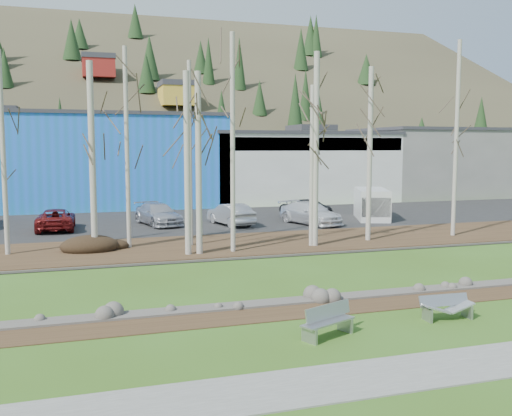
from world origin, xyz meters
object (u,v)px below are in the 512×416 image
object	(u,v)px
bench_intact	(328,321)
car_5	(311,213)
car_1	(56,219)
car_3	(231,214)
bench_damaged	(446,307)
car_4	(304,209)
van_white	(372,204)
car_2	(158,214)

from	to	relation	value
bench_intact	car_5	world-z (taller)	car_5
car_1	car_3	xyz separation A→B (m)	(11.10, -1.09, 0.05)
bench_damaged	car_4	bearing A→B (deg)	81.07
car_5	car_3	bearing A→B (deg)	150.15
car_1	car_5	xyz separation A→B (m)	(16.40, -2.25, 0.07)
bench_damaged	car_1	bearing A→B (deg)	120.84
bench_intact	van_white	bearing A→B (deg)	35.30
bench_intact	car_3	xyz separation A→B (m)	(3.03, 22.24, 0.42)
bench_damaged	car_5	world-z (taller)	car_5
car_2	car_5	world-z (taller)	car_5
bench_damaged	car_5	size ratio (longest dim) A/B	0.33
bench_damaged	car_1	size ratio (longest dim) A/B	0.35
car_1	car_2	world-z (taller)	car_2
bench_intact	car_5	distance (m)	22.67
bench_damaged	car_2	bearing A→B (deg)	106.59
bench_intact	van_white	size ratio (longest dim) A/B	0.34
car_3	car_5	world-z (taller)	car_5
car_2	car_3	world-z (taller)	car_3
bench_intact	car_5	xyz separation A→B (m)	(8.34, 21.08, 0.43)
car_2	car_4	xyz separation A→B (m)	(10.65, 0.21, -0.00)
bench_damaged	car_3	world-z (taller)	car_3
car_4	bench_intact	bearing A→B (deg)	66.65
car_4	van_white	xyz separation A→B (m)	(4.54, -1.82, 0.37)
car_2	car_4	distance (m)	10.65
bench_intact	car_1	bearing A→B (deg)	85.87
bench_damaged	car_4	xyz separation A→B (m)	(4.82, 23.62, 0.48)
car_5	van_white	distance (m)	5.40
bench_damaged	bench_intact	bearing A→B (deg)	-171.93
car_3	car_4	xyz separation A→B (m)	(6.03, 1.79, -0.01)
car_2	car_3	size ratio (longest dim) A/B	1.12
van_white	car_1	bearing A→B (deg)	-161.61
bench_intact	van_white	world-z (taller)	van_white
bench_intact	car_3	bearing A→B (deg)	59.03
car_5	van_white	size ratio (longest dim) A/B	0.95
bench_intact	car_2	xyz separation A→B (m)	(-1.59, 23.82, 0.41)
car_4	car_5	bearing A→B (deg)	73.50
car_2	van_white	size ratio (longest dim) A/B	0.92
bench_intact	van_white	xyz separation A→B (m)	(13.60, 22.20, 0.78)
bench_damaged	car_2	distance (m)	24.13
bench_intact	car_4	bearing A→B (deg)	46.13
car_5	van_white	world-z (taller)	van_white
bench_damaged	car_2	xyz separation A→B (m)	(-5.83, 23.41, 0.48)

